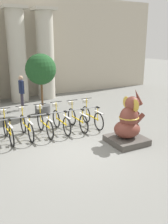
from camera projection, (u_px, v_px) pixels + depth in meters
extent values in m
plane|color=slate|center=(78.00, 150.00, 8.11)|extent=(60.00, 60.00, 0.00)
cube|color=#BCB29E|center=(13.00, 47.00, 14.58)|extent=(20.00, 0.20, 6.00)
cylinder|color=#BCB7A8|center=(17.00, 57.00, 13.87)|extent=(1.00, 1.00, 5.00)
cube|color=#BCB7A8|center=(14.00, 7.00, 13.15)|extent=(1.25, 1.25, 0.16)
cylinder|color=#BCB7A8|center=(46.00, 56.00, 14.61)|extent=(1.00, 1.00, 5.00)
cube|color=#BCB7A8|center=(44.00, 9.00, 13.89)|extent=(1.25, 1.25, 0.16)
cylinder|color=gray|center=(95.00, 116.00, 10.46)|extent=(0.05, 0.05, 0.75)
cylinder|color=gray|center=(43.00, 114.00, 9.33)|extent=(4.64, 0.04, 0.04)
torus|color=black|center=(5.00, 127.00, 9.14)|extent=(0.05, 0.72, 0.72)
torus|color=black|center=(11.00, 137.00, 8.24)|extent=(0.05, 0.72, 0.72)
cube|color=yellow|center=(8.00, 130.00, 8.68)|extent=(0.04, 0.97, 0.04)
cube|color=silver|center=(11.00, 126.00, 8.13)|extent=(0.06, 0.60, 0.03)
cylinder|color=yellow|center=(10.00, 128.00, 8.25)|extent=(0.03, 0.03, 0.53)
cube|color=black|center=(9.00, 120.00, 8.17)|extent=(0.08, 0.18, 0.04)
cylinder|color=yellow|center=(4.00, 118.00, 9.01)|extent=(0.03, 0.03, 0.72)
cylinder|color=black|center=(4.00, 108.00, 8.91)|extent=(0.48, 0.03, 0.03)
cube|color=silver|center=(3.00, 112.00, 9.03)|extent=(0.20, 0.16, 0.14)
torus|color=black|center=(23.00, 124.00, 9.50)|extent=(0.05, 0.72, 0.72)
torus|color=black|center=(31.00, 133.00, 8.59)|extent=(0.05, 0.72, 0.72)
cube|color=yellow|center=(27.00, 127.00, 9.03)|extent=(0.04, 0.97, 0.04)
cube|color=silver|center=(30.00, 122.00, 8.49)|extent=(0.06, 0.60, 0.03)
cylinder|color=yellow|center=(30.00, 124.00, 8.60)|extent=(0.03, 0.03, 0.53)
cube|color=black|center=(29.00, 117.00, 8.52)|extent=(0.08, 0.18, 0.04)
cylinder|color=yellow|center=(23.00, 115.00, 9.37)|extent=(0.03, 0.03, 0.72)
cylinder|color=black|center=(22.00, 106.00, 9.27)|extent=(0.48, 0.03, 0.03)
cube|color=silver|center=(21.00, 109.00, 9.39)|extent=(0.20, 0.16, 0.14)
torus|color=black|center=(40.00, 121.00, 9.76)|extent=(0.05, 0.72, 0.72)
torus|color=black|center=(50.00, 130.00, 8.85)|extent=(0.05, 0.72, 0.72)
cube|color=yellow|center=(45.00, 124.00, 9.29)|extent=(0.04, 0.97, 0.04)
cube|color=silver|center=(49.00, 120.00, 8.75)|extent=(0.06, 0.60, 0.03)
cylinder|color=yellow|center=(49.00, 122.00, 8.86)|extent=(0.03, 0.03, 0.53)
cube|color=black|center=(48.00, 114.00, 8.78)|extent=(0.08, 0.18, 0.04)
cylinder|color=yellow|center=(40.00, 113.00, 9.62)|extent=(0.03, 0.03, 0.72)
cylinder|color=black|center=(40.00, 104.00, 9.52)|extent=(0.48, 0.03, 0.03)
cube|color=silver|center=(39.00, 107.00, 9.65)|extent=(0.20, 0.16, 0.14)
torus|color=black|center=(56.00, 119.00, 10.09)|extent=(0.05, 0.72, 0.72)
torus|color=black|center=(67.00, 127.00, 9.18)|extent=(0.05, 0.72, 0.72)
cube|color=yellow|center=(61.00, 121.00, 9.62)|extent=(0.04, 0.97, 0.04)
cube|color=silver|center=(67.00, 117.00, 9.07)|extent=(0.06, 0.60, 0.03)
cylinder|color=yellow|center=(66.00, 119.00, 9.19)|extent=(0.03, 0.03, 0.53)
cube|color=black|center=(65.00, 112.00, 9.11)|extent=(0.08, 0.18, 0.04)
cylinder|color=yellow|center=(56.00, 111.00, 9.95)|extent=(0.03, 0.03, 0.72)
cylinder|color=black|center=(56.00, 102.00, 9.85)|extent=(0.48, 0.03, 0.03)
cube|color=silver|center=(55.00, 105.00, 9.97)|extent=(0.20, 0.16, 0.14)
torus|color=black|center=(72.00, 117.00, 10.34)|extent=(0.05, 0.72, 0.72)
torus|color=black|center=(84.00, 124.00, 9.44)|extent=(0.05, 0.72, 0.72)
cube|color=yellow|center=(77.00, 119.00, 9.87)|extent=(0.04, 0.97, 0.04)
cube|color=silver|center=(84.00, 115.00, 9.33)|extent=(0.06, 0.60, 0.03)
cylinder|color=yellow|center=(83.00, 117.00, 9.45)|extent=(0.03, 0.03, 0.53)
cube|color=black|center=(83.00, 110.00, 9.37)|extent=(0.08, 0.18, 0.04)
cylinder|color=yellow|center=(72.00, 109.00, 10.21)|extent=(0.03, 0.03, 0.72)
cylinder|color=black|center=(72.00, 100.00, 10.11)|extent=(0.48, 0.03, 0.03)
cube|color=silver|center=(71.00, 103.00, 10.23)|extent=(0.20, 0.16, 0.14)
torus|color=black|center=(86.00, 115.00, 10.66)|extent=(0.05, 0.72, 0.72)
torus|color=black|center=(99.00, 122.00, 9.75)|extent=(0.05, 0.72, 0.72)
cube|color=yellow|center=(92.00, 117.00, 10.19)|extent=(0.04, 0.97, 0.04)
cube|color=silver|center=(99.00, 112.00, 9.65)|extent=(0.06, 0.60, 0.03)
cylinder|color=yellow|center=(98.00, 114.00, 9.76)|extent=(0.03, 0.03, 0.53)
cube|color=black|center=(98.00, 107.00, 9.68)|extent=(0.08, 0.18, 0.04)
cylinder|color=yellow|center=(86.00, 107.00, 10.52)|extent=(0.03, 0.03, 0.72)
cylinder|color=black|center=(86.00, 98.00, 10.42)|extent=(0.48, 0.03, 0.03)
cube|color=silver|center=(85.00, 101.00, 10.55)|extent=(0.20, 0.16, 0.14)
cube|color=#4C4742|center=(126.00, 140.00, 8.61)|extent=(1.20, 1.20, 0.21)
ellipsoid|color=brown|center=(127.00, 129.00, 8.49)|extent=(0.93, 0.82, 0.60)
ellipsoid|color=brown|center=(129.00, 117.00, 8.40)|extent=(0.66, 0.60, 0.76)
sphere|color=brown|center=(132.00, 104.00, 8.32)|extent=(0.49, 0.49, 0.49)
ellipsoid|color=#B79333|center=(126.00, 102.00, 8.50)|extent=(0.08, 0.35, 0.41)
ellipsoid|color=#B79333|center=(135.00, 106.00, 8.08)|extent=(0.08, 0.35, 0.41)
cone|color=brown|center=(138.00, 97.00, 8.36)|extent=(0.42, 0.17, 0.62)
cylinder|color=brown|center=(133.00, 117.00, 8.68)|extent=(0.49, 0.16, 0.43)
cylinder|color=brown|center=(138.00, 119.00, 8.44)|extent=(0.49, 0.16, 0.43)
torus|color=#B79333|center=(129.00, 117.00, 8.40)|extent=(0.68, 0.68, 0.05)
cylinder|color=#383342|center=(22.00, 101.00, 12.67)|extent=(0.11, 0.11, 0.85)
cylinder|color=#383342|center=(23.00, 102.00, 12.53)|extent=(0.11, 0.11, 0.85)
cube|color=#1E284C|center=(21.00, 87.00, 12.39)|extent=(0.20, 0.32, 0.64)
sphere|color=tan|center=(21.00, 78.00, 12.26)|extent=(0.23, 0.23, 0.23)
cylinder|color=#1E284C|center=(20.00, 86.00, 12.55)|extent=(0.07, 0.07, 0.58)
cylinder|color=#1E284C|center=(22.00, 87.00, 12.21)|extent=(0.07, 0.07, 0.58)
cylinder|color=#4C4C4C|center=(43.00, 110.00, 11.88)|extent=(0.72, 0.72, 0.45)
cylinder|color=brown|center=(42.00, 94.00, 11.66)|extent=(0.10, 0.10, 1.13)
sphere|color=#1E4C23|center=(41.00, 69.00, 11.34)|extent=(1.41, 1.41, 1.41)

